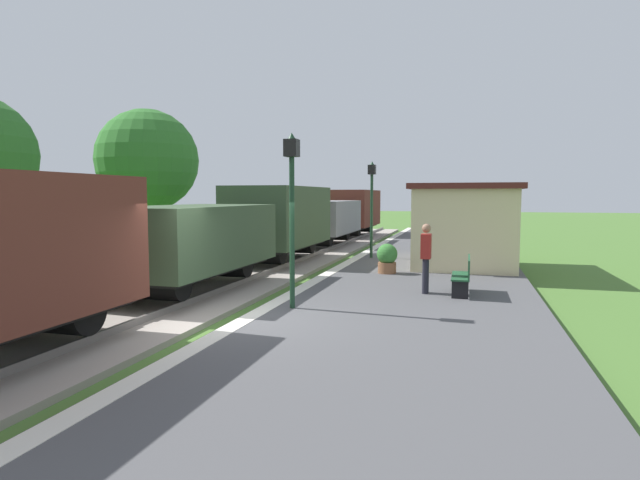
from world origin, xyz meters
TOP-DOWN VIEW (x-y plane):
  - ground_plane at (0.00, 0.00)m, footprint 160.00×160.00m
  - platform_slab at (3.20, 0.00)m, footprint 6.00×60.00m
  - platform_edge_stripe at (0.40, 0.00)m, footprint 0.36×60.00m
  - track_ballast at (-2.40, 0.00)m, footprint 3.80×60.00m
  - rail_near at (-1.68, 0.00)m, footprint 0.07×60.00m
  - rail_far at (-3.12, 0.00)m, footprint 0.07×60.00m
  - freight_train at (-2.40, 9.49)m, footprint 2.50×32.60m
  - station_hut at (4.40, 9.86)m, footprint 3.50×5.80m
  - bench_near_hut at (4.44, 3.77)m, footprint 0.42×1.50m
  - bench_down_platform at (4.44, 14.21)m, footprint 0.42×1.50m
  - person_waiting at (3.53, 3.66)m, footprint 0.24×0.38m
  - potted_planter at (2.13, 6.71)m, footprint 0.64×0.64m
  - lamp_post_near at (0.94, 1.15)m, footprint 0.28×0.28m
  - lamp_post_far at (0.94, 10.58)m, footprint 0.28×0.28m
  - tree_trackside_far at (-8.14, 9.49)m, footprint 4.11×4.11m

SIDE VIEW (x-z plane):
  - ground_plane at x=0.00m, z-range 0.00..0.00m
  - track_ballast at x=-2.40m, z-range 0.00..0.12m
  - platform_slab at x=3.20m, z-range 0.00..0.25m
  - rail_near at x=-1.68m, z-range 0.12..0.26m
  - rail_far at x=-3.12m, z-range 0.12..0.26m
  - platform_edge_stripe at x=0.40m, z-range 0.25..0.26m
  - bench_near_hut at x=4.44m, z-range 0.27..1.18m
  - bench_down_platform at x=4.44m, z-range 0.27..1.18m
  - potted_planter at x=2.13m, z-range 0.26..1.18m
  - person_waiting at x=3.53m, z-range 0.33..2.04m
  - freight_train at x=-2.40m, z-range 0.22..2.94m
  - station_hut at x=4.40m, z-range 0.26..3.04m
  - lamp_post_near at x=0.94m, z-range 0.95..4.65m
  - lamp_post_far at x=0.94m, z-range 0.95..4.65m
  - tree_trackside_far at x=-8.14m, z-range 1.01..7.15m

